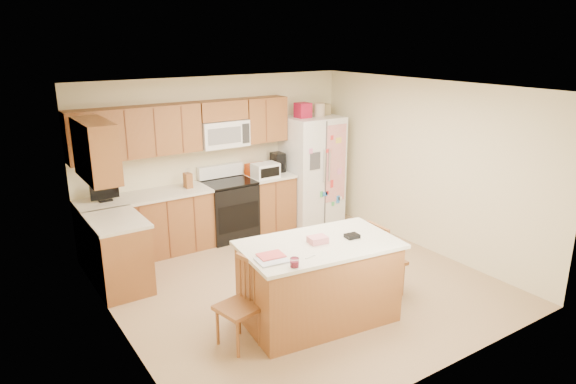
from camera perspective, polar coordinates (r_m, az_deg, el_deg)
ground at (r=6.78m, az=1.19°, el=-10.05°), size 4.50×4.50×0.00m
room_shell at (r=6.26m, az=1.27°, el=1.79°), size 4.60×4.60×2.52m
cabinetry at (r=7.50m, az=-12.87°, el=-0.24°), size 3.36×1.56×2.15m
stove at (r=8.14m, az=-6.59°, el=-1.82°), size 0.76×0.65×1.13m
refrigerator at (r=8.75m, az=2.69°, el=2.67°), size 0.90×0.79×2.04m
island at (r=5.78m, az=3.42°, el=-9.88°), size 1.80×1.18×1.02m
windsor_chair_left at (r=5.37m, az=-5.40°, el=-12.53°), size 0.45×0.47×0.93m
windsor_chair_back at (r=6.26m, az=0.35°, el=-8.24°), size 0.44×0.42×0.87m
windsor_chair_right at (r=6.45m, az=10.68°, el=-7.50°), size 0.40×0.42×0.93m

